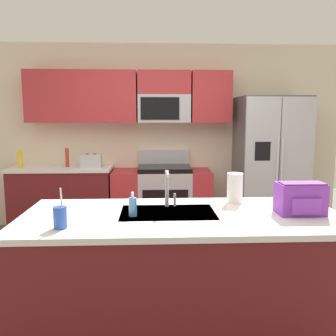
# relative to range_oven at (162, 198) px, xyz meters

# --- Properties ---
(ground_plane) EXTENTS (9.00, 9.00, 0.00)m
(ground_plane) POSITION_rel_range_oven_xyz_m (0.01, -1.80, -0.44)
(ground_plane) COLOR #66605B
(ground_plane) RESTS_ON ground
(kitchen_wall_unit) EXTENTS (5.20, 0.43, 2.60)m
(kitchen_wall_unit) POSITION_rel_range_oven_xyz_m (-0.13, 0.28, 1.03)
(kitchen_wall_unit) COLOR beige
(kitchen_wall_unit) RESTS_ON ground
(back_counter) EXTENTS (1.36, 0.63, 0.90)m
(back_counter) POSITION_rel_range_oven_xyz_m (-1.37, -0.00, 0.01)
(back_counter) COLOR maroon
(back_counter) RESTS_ON ground
(range_oven) EXTENTS (1.36, 0.61, 1.10)m
(range_oven) POSITION_rel_range_oven_xyz_m (0.00, 0.00, 0.00)
(range_oven) COLOR #B7BABF
(range_oven) RESTS_ON ground
(refrigerator) EXTENTS (0.90, 0.76, 1.85)m
(refrigerator) POSITION_rel_range_oven_xyz_m (1.49, -0.07, 0.48)
(refrigerator) COLOR #4C4F54
(refrigerator) RESTS_ON ground
(island_counter) EXTENTS (2.27, 0.99, 0.90)m
(island_counter) POSITION_rel_range_oven_xyz_m (0.08, -2.44, 0.01)
(island_counter) COLOR maroon
(island_counter) RESTS_ON ground
(toaster) EXTENTS (0.28, 0.16, 0.18)m
(toaster) POSITION_rel_range_oven_xyz_m (-0.96, -0.05, 0.55)
(toaster) COLOR #B7BABF
(toaster) RESTS_ON back_counter
(pepper_mill) EXTENTS (0.05, 0.05, 0.26)m
(pepper_mill) POSITION_rel_range_oven_xyz_m (-1.29, -0.00, 0.59)
(pepper_mill) COLOR #B2332D
(pepper_mill) RESTS_ON back_counter
(bottle_yellow) EXTENTS (0.07, 0.07, 0.23)m
(bottle_yellow) POSITION_rel_range_oven_xyz_m (-1.90, -0.06, 0.57)
(bottle_yellow) COLOR yellow
(bottle_yellow) RESTS_ON back_counter
(sink_faucet) EXTENTS (0.08, 0.21, 0.28)m
(sink_faucet) POSITION_rel_range_oven_xyz_m (-0.02, -2.25, 0.62)
(sink_faucet) COLOR #B7BABF
(sink_faucet) RESTS_ON island_counter
(drink_cup_blue) EXTENTS (0.08, 0.08, 0.26)m
(drink_cup_blue) POSITION_rel_range_oven_xyz_m (-0.70, -2.73, 0.53)
(drink_cup_blue) COLOR blue
(drink_cup_blue) RESTS_ON island_counter
(soap_dispenser) EXTENTS (0.06, 0.06, 0.17)m
(soap_dispenser) POSITION_rel_range_oven_xyz_m (-0.27, -2.48, 0.53)
(soap_dispenser) COLOR #4C8CD8
(soap_dispenser) RESTS_ON island_counter
(paper_towel_roll) EXTENTS (0.12, 0.12, 0.24)m
(paper_towel_roll) POSITION_rel_range_oven_xyz_m (0.52, -2.13, 0.58)
(paper_towel_roll) COLOR white
(paper_towel_roll) RESTS_ON island_counter
(backpack) EXTENTS (0.32, 0.22, 0.23)m
(backpack) POSITION_rel_range_oven_xyz_m (0.91, -2.48, 0.57)
(backpack) COLOR purple
(backpack) RESTS_ON island_counter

